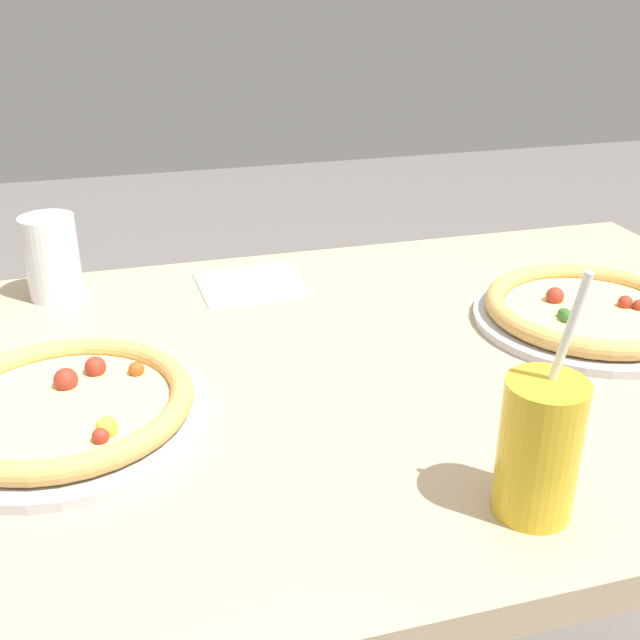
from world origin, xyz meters
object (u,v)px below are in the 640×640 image
(pizza_near, at_px, (65,407))
(drink_cup_colored, at_px, (539,447))
(pizza_far, at_px, (589,312))
(water_cup_clear, at_px, (52,257))

(pizza_near, bearing_deg, drink_cup_colored, -32.89)
(pizza_far, height_order, water_cup_clear, water_cup_clear)
(pizza_near, distance_m, drink_cup_colored, 0.51)
(pizza_near, height_order, drink_cup_colored, drink_cup_colored)
(pizza_near, distance_m, water_cup_clear, 0.37)
(drink_cup_colored, xyz_separation_m, water_cup_clear, (-0.44, 0.64, -0.00))
(water_cup_clear, bearing_deg, pizza_far, -22.71)
(pizza_far, xyz_separation_m, drink_cup_colored, (-0.28, -0.34, 0.05))
(drink_cup_colored, relative_size, water_cup_clear, 1.91)
(pizza_far, bearing_deg, pizza_near, -174.71)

